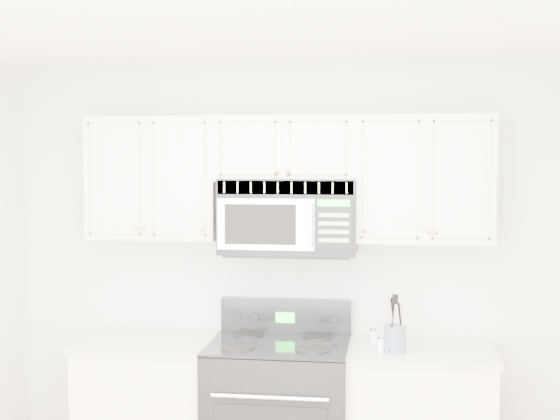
# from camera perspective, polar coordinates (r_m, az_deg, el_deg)

# --- Properties ---
(room) EXTENTS (3.51, 3.51, 2.61)m
(room) POSITION_cam_1_polar(r_m,az_deg,el_deg) (3.23, -3.25, -9.10)
(room) COLOR #A17D53
(room) RESTS_ON ground
(base_cabinet_left) EXTENTS (0.86, 0.65, 0.92)m
(base_cabinet_left) POSITION_cam_1_polar(r_m,az_deg,el_deg) (5.00, -9.20, -14.81)
(base_cabinet_left) COLOR white
(base_cabinet_left) RESTS_ON ground
(range) EXTENTS (0.82, 0.74, 1.14)m
(range) POSITION_cam_1_polar(r_m,az_deg,el_deg) (4.79, -0.04, -14.88)
(range) COLOR black
(range) RESTS_ON ground
(upper_cabinets) EXTENTS (2.44, 0.37, 0.75)m
(upper_cabinets) POSITION_cam_1_polar(r_m,az_deg,el_deg) (4.71, 0.48, 2.78)
(upper_cabinets) COLOR white
(upper_cabinets) RESTS_ON ground
(microwave) EXTENTS (0.81, 0.45, 0.45)m
(microwave) POSITION_cam_1_polar(r_m,az_deg,el_deg) (4.68, 0.66, -0.41)
(microwave) COLOR black
(microwave) RESTS_ON ground
(utensil_crock) EXTENTS (0.12, 0.12, 0.33)m
(utensil_crock) POSITION_cam_1_polar(r_m,az_deg,el_deg) (4.50, 8.40, -9.22)
(utensil_crock) COLOR slate
(utensil_crock) RESTS_ON base_cabinet_right
(shaker_salt) EXTENTS (0.04, 0.04, 0.10)m
(shaker_salt) POSITION_cam_1_polar(r_m,az_deg,el_deg) (4.50, 7.39, -9.72)
(shaker_salt) COLOR white
(shaker_salt) RESTS_ON base_cabinet_right
(shaker_pepper) EXTENTS (0.05, 0.05, 0.11)m
(shaker_pepper) POSITION_cam_1_polar(r_m,az_deg,el_deg) (4.66, 6.89, -9.17)
(shaker_pepper) COLOR white
(shaker_pepper) RESTS_ON base_cabinet_right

